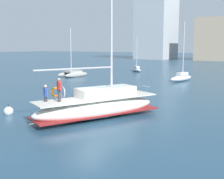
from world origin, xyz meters
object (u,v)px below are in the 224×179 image
object	(u,v)px
moored_sloop_near	(136,69)
mooring_buoy	(9,111)
seagull	(40,123)
main_sailboat	(98,105)
moored_cutter_left	(73,73)
moored_sloop_far	(181,77)

from	to	relation	value
moored_sloop_near	mooring_buoy	xyz separation A→B (m)	(8.41, -38.01, -0.28)
moored_sloop_near	mooring_buoy	bearing A→B (deg)	-77.52
seagull	mooring_buoy	bearing A→B (deg)	162.19
main_sailboat	moored_cutter_left	bearing A→B (deg)	132.73
main_sailboat	mooring_buoy	xyz separation A→B (m)	(-6.41, -2.65, -0.69)
main_sailboat	moored_sloop_far	size ratio (longest dim) A/B	1.44
moored_sloop_near	moored_sloop_far	distance (m)	16.92
moored_sloop_near	moored_cutter_left	size ratio (longest dim) A/B	0.85
moored_cutter_left	seagull	xyz separation A→B (m)	(17.88, -25.27, -0.27)
moored_cutter_left	mooring_buoy	size ratio (longest dim) A/B	8.31
moored_sloop_far	seagull	world-z (taller)	moored_sloop_far
moored_sloop_far	seagull	size ratio (longest dim) A/B	8.02
moored_sloop_near	mooring_buoy	distance (m)	38.93
moored_sloop_far	seagull	xyz separation A→B (m)	(0.33, -28.63, -0.27)
moored_sloop_far	moored_cutter_left	distance (m)	17.87
moored_sloop_far	mooring_buoy	bearing A→B (deg)	-99.44
main_sailboat	moored_cutter_left	world-z (taller)	main_sailboat
main_sailboat	mooring_buoy	distance (m)	6.97
moored_cutter_left	seagull	world-z (taller)	moored_cutter_left
moored_sloop_near	main_sailboat	bearing A→B (deg)	-67.25
seagull	mooring_buoy	xyz separation A→B (m)	(-4.83, 1.55, -0.11)
moored_sloop_near	moored_cutter_left	distance (m)	15.02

